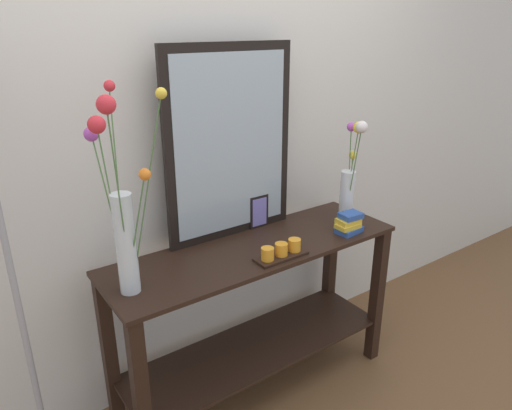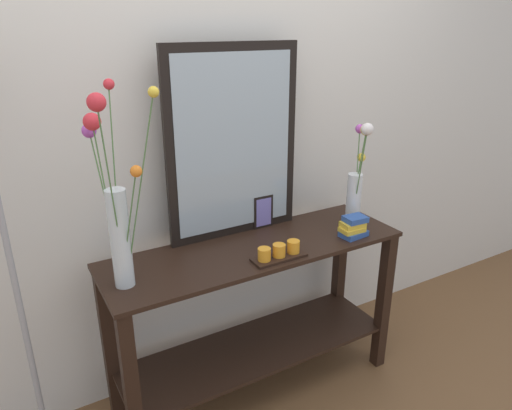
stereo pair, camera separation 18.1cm
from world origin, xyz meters
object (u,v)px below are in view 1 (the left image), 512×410
Objects in this scene: tall_vase_left at (122,214)px; book_stack at (349,224)px; mirror_leaning at (230,145)px; vase_right at (350,180)px; candle_tray at (281,252)px; picture_frame_small at (259,212)px; console_table at (256,303)px.

book_stack is at bearing -5.37° from tall_vase_left.
mirror_leaning is 6.48× the size of book_stack.
tall_vase_left is 1.16m from vase_right.
tall_vase_left is 1.41× the size of vase_right.
candle_tray is 1.48× the size of picture_frame_small.
console_table is at bearing 101.39° from candle_tray.
vase_right is 0.22m from book_stack.
picture_frame_small reaches higher than book_stack.
candle_tray reaches higher than console_table.
mirror_leaning is at bearing 145.82° from book_stack.
vase_right is 0.57m from candle_tray.
console_table is at bearing 2.83° from tall_vase_left.
console_table is 0.36m from candle_tray.
picture_frame_small is (0.14, 0.18, 0.38)m from console_table.
mirror_leaning is 3.61× the size of candle_tray.
vase_right is 2.21× the size of candle_tray.
vase_right is (1.16, 0.00, -0.09)m from tall_vase_left.
tall_vase_left is at bearing -164.72° from picture_frame_small.
mirror_leaning reaches higher than console_table.
candle_tray is (0.03, -0.15, 0.33)m from console_table.
picture_frame_small is (0.11, 0.32, 0.05)m from candle_tray.
console_table is 0.76m from mirror_leaning.
mirror_leaning is 0.39m from picture_frame_small.
book_stack is (0.47, -0.32, -0.39)m from mirror_leaning.
console_table is at bearing -87.34° from mirror_leaning.
book_stack is at bearing 2.18° from candle_tray.
tall_vase_left is at bearing -179.88° from vase_right.
picture_frame_small is at bearing 70.76° from candle_tray.
console_table is 1.59× the size of mirror_leaning.
vase_right is 3.26× the size of picture_frame_small.
console_table is 5.74× the size of candle_tray.
vase_right is at bearing -2.87° from console_table.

